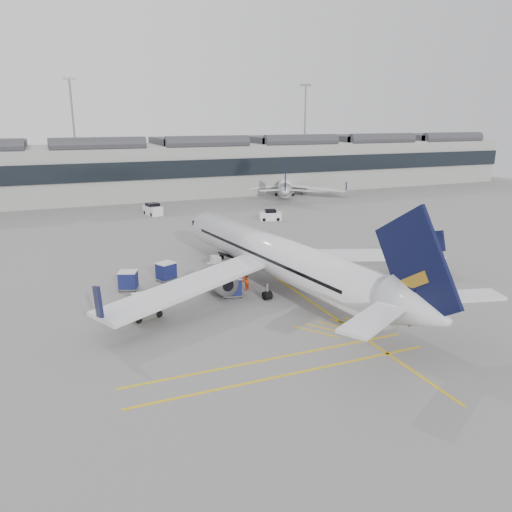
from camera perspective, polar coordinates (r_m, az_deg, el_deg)
name	(u,v)px	position (r m, az deg, el deg)	size (l,w,h in m)	color
ground	(206,314)	(44.36, -5.75, -6.58)	(220.00, 220.00, 0.00)	gray
terminal	(106,169)	(112.48, -16.75, 9.50)	(200.00, 20.45, 12.40)	#9E9E99
light_masts	(89,128)	(125.88, -18.56, 13.75)	(113.00, 0.60, 25.45)	slate
apron_markings	(265,270)	(56.47, 1.01, -1.61)	(0.25, 60.00, 0.01)	gold
airliner_main	(280,258)	(49.34, 2.74, -0.22)	(37.92, 41.69, 11.12)	silver
airliner_far	(285,185)	(112.22, 3.31, 8.15)	(25.04, 27.62, 7.94)	silver
belt_loader	(225,264)	(56.90, -3.62, -0.90)	(4.86, 1.74, 1.99)	beige
baggage_cart_a	(232,286)	(48.03, -2.72, -3.43)	(2.18, 1.94, 1.97)	gray
baggage_cart_b	(166,271)	(53.43, -10.24, -1.68)	(2.37, 2.21, 1.98)	gray
baggage_cart_c	(141,302)	(45.60, -13.00, -5.13)	(1.63, 1.38, 1.61)	gray
baggage_cart_d	(128,280)	(51.31, -14.40, -2.66)	(2.30, 2.12, 1.97)	gray
ramp_agent_a	(243,273)	(52.11, -1.47, -1.96)	(0.72, 0.47, 1.98)	#E9470C
ramp_agent_b	(245,281)	(49.85, -1.23, -2.86)	(0.89, 0.70, 1.84)	#E5410C
pushback_tug	(144,310)	(44.10, -12.65, -6.08)	(3.12, 2.45, 1.53)	#535649
safety_cone_nose	(218,244)	(67.34, -4.41, 1.38)	(0.36, 0.36, 0.49)	#F24C0A
safety_cone_engine	(346,274)	(55.12, 10.26, -2.03)	(0.36, 0.36, 0.51)	#F24C0A
service_van_mid	(153,210)	(90.68, -11.71, 5.22)	(3.01, 4.49, 2.11)	silver
service_van_right	(270,216)	(83.99, 1.65, 4.64)	(3.88, 2.62, 1.82)	silver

